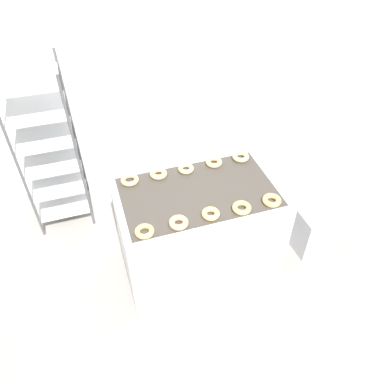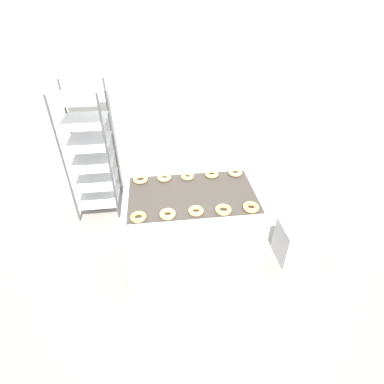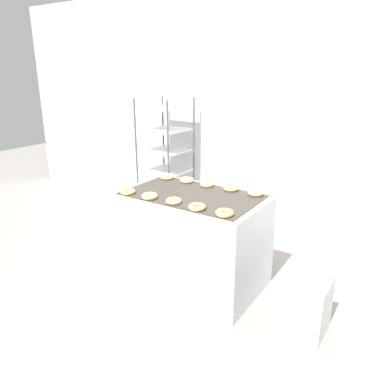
{
  "view_description": "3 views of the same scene",
  "coord_description": "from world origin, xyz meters",
  "px_view_note": "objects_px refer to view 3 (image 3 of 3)",
  "views": [
    {
      "loc": [
        -0.7,
        -1.35,
        2.72
      ],
      "look_at": [
        0.0,
        0.79,
        0.71
      ],
      "focal_mm": 35.0,
      "sensor_mm": 36.0,
      "label": 1
    },
    {
      "loc": [
        -0.27,
        -1.54,
        2.45
      ],
      "look_at": [
        0.0,
        0.64,
        0.87
      ],
      "focal_mm": 28.0,
      "sensor_mm": 36.0,
      "label": 2
    },
    {
      "loc": [
        1.67,
        -1.92,
        1.88
      ],
      "look_at": [
        0.0,
        0.64,
        0.87
      ],
      "focal_mm": 35.0,
      "sensor_mm": 36.0,
      "label": 3
    }
  ],
  "objects_px": {
    "donut_near_rightmost": "(225,213)",
    "donut_near_leftmost": "(128,192)",
    "fryer_machine": "(192,239)",
    "donut_far_right": "(231,188)",
    "donut_far_center": "(207,184)",
    "baking_rack_cart": "(166,161)",
    "glaze_bin": "(304,304)",
    "donut_far_left": "(187,180)",
    "donut_far_leftmost": "(167,177)",
    "donut_near_left": "(150,196)",
    "donut_near_right": "(197,207)",
    "donut_far_rightmost": "(256,193)",
    "donut_near_center": "(174,201)"
  },
  "relations": [
    {
      "from": "donut_near_rightmost",
      "to": "donut_near_leftmost",
      "type": "bearing_deg",
      "value": -179.51
    },
    {
      "from": "fryer_machine",
      "to": "donut_far_right",
      "type": "height_order",
      "value": "donut_far_right"
    },
    {
      "from": "donut_far_center",
      "to": "baking_rack_cart",
      "type": "bearing_deg",
      "value": 143.85
    },
    {
      "from": "glaze_bin",
      "to": "donut_far_left",
      "type": "distance_m",
      "value": 1.51
    },
    {
      "from": "glaze_bin",
      "to": "donut_near_rightmost",
      "type": "xyz_separation_m",
      "value": [
        -0.6,
        -0.16,
        0.65
      ]
    },
    {
      "from": "fryer_machine",
      "to": "donut_far_leftmost",
      "type": "distance_m",
      "value": 0.7
    },
    {
      "from": "donut_near_leftmost",
      "to": "donut_near_left",
      "type": "xyz_separation_m",
      "value": [
        0.24,
        0.0,
        0.0
      ]
    },
    {
      "from": "donut_near_leftmost",
      "to": "donut_far_leftmost",
      "type": "distance_m",
      "value": 0.56
    },
    {
      "from": "donut_near_right",
      "to": "donut_far_left",
      "type": "distance_m",
      "value": 0.73
    },
    {
      "from": "fryer_machine",
      "to": "donut_far_rightmost",
      "type": "height_order",
      "value": "donut_far_rightmost"
    },
    {
      "from": "baking_rack_cart",
      "to": "donut_far_leftmost",
      "type": "bearing_deg",
      "value": -52.17
    },
    {
      "from": "glaze_bin",
      "to": "donut_near_center",
      "type": "distance_m",
      "value": 1.26
    },
    {
      "from": "donut_far_center",
      "to": "donut_far_rightmost",
      "type": "bearing_deg",
      "value": 1.1
    },
    {
      "from": "donut_near_leftmost",
      "to": "donut_far_right",
      "type": "height_order",
      "value": "donut_far_right"
    },
    {
      "from": "donut_far_left",
      "to": "donut_far_right",
      "type": "height_order",
      "value": "donut_far_left"
    },
    {
      "from": "donut_near_left",
      "to": "donut_far_leftmost",
      "type": "xyz_separation_m",
      "value": [
        -0.23,
        0.55,
        -0.0
      ]
    },
    {
      "from": "donut_far_left",
      "to": "donut_far_rightmost",
      "type": "height_order",
      "value": "same"
    },
    {
      "from": "donut_near_right",
      "to": "donut_near_rightmost",
      "type": "bearing_deg",
      "value": 0.73
    },
    {
      "from": "fryer_machine",
      "to": "donut_near_rightmost",
      "type": "bearing_deg",
      "value": -30.81
    },
    {
      "from": "fryer_machine",
      "to": "donut_near_left",
      "type": "height_order",
      "value": "donut_near_left"
    },
    {
      "from": "donut_near_center",
      "to": "donut_near_rightmost",
      "type": "xyz_separation_m",
      "value": [
        0.46,
        -0.01,
        0.0
      ]
    },
    {
      "from": "donut_near_center",
      "to": "donut_near_right",
      "type": "height_order",
      "value": "same"
    },
    {
      "from": "donut_near_center",
      "to": "donut_near_rightmost",
      "type": "distance_m",
      "value": 0.46
    },
    {
      "from": "baking_rack_cart",
      "to": "donut_far_rightmost",
      "type": "distance_m",
      "value": 1.71
    },
    {
      "from": "donut_far_leftmost",
      "to": "donut_far_center",
      "type": "relative_size",
      "value": 1.1
    },
    {
      "from": "donut_near_right",
      "to": "donut_far_leftmost",
      "type": "distance_m",
      "value": 0.89
    },
    {
      "from": "donut_near_left",
      "to": "donut_near_right",
      "type": "xyz_separation_m",
      "value": [
        0.47,
        0.0,
        -0.0
      ]
    },
    {
      "from": "baking_rack_cart",
      "to": "donut_far_left",
      "type": "xyz_separation_m",
      "value": [
        0.83,
        -0.76,
        0.08
      ]
    },
    {
      "from": "donut_far_leftmost",
      "to": "donut_far_right",
      "type": "relative_size",
      "value": 1.04
    },
    {
      "from": "donut_near_left",
      "to": "donut_near_rightmost",
      "type": "bearing_deg",
      "value": 0.31
    },
    {
      "from": "donut_near_left",
      "to": "donut_near_right",
      "type": "relative_size",
      "value": 0.98
    },
    {
      "from": "donut_near_left",
      "to": "donut_far_center",
      "type": "relative_size",
      "value": 1.06
    },
    {
      "from": "donut_near_leftmost",
      "to": "donut_far_left",
      "type": "relative_size",
      "value": 0.97
    },
    {
      "from": "donut_near_right",
      "to": "donut_near_rightmost",
      "type": "distance_m",
      "value": 0.24
    },
    {
      "from": "donut_near_right",
      "to": "donut_far_left",
      "type": "relative_size",
      "value": 1.01
    },
    {
      "from": "donut_near_center",
      "to": "donut_far_leftmost",
      "type": "bearing_deg",
      "value": 131.13
    },
    {
      "from": "fryer_machine",
      "to": "baking_rack_cart",
      "type": "height_order",
      "value": "baking_rack_cart"
    },
    {
      "from": "donut_far_leftmost",
      "to": "donut_far_center",
      "type": "height_order",
      "value": "same"
    },
    {
      "from": "donut_far_left",
      "to": "donut_near_left",
      "type": "bearing_deg",
      "value": -89.99
    },
    {
      "from": "donut_near_leftmost",
      "to": "donut_near_center",
      "type": "distance_m",
      "value": 0.48
    },
    {
      "from": "baking_rack_cart",
      "to": "donut_near_rightmost",
      "type": "distance_m",
      "value": 2.03
    },
    {
      "from": "donut_near_rightmost",
      "to": "donut_far_center",
      "type": "bearing_deg",
      "value": 131.16
    },
    {
      "from": "donut_far_center",
      "to": "fryer_machine",
      "type": "bearing_deg",
      "value": -87.41
    },
    {
      "from": "donut_far_right",
      "to": "donut_far_rightmost",
      "type": "distance_m",
      "value": 0.24
    },
    {
      "from": "donut_far_rightmost",
      "to": "donut_near_center",
      "type": "bearing_deg",
      "value": -130.17
    },
    {
      "from": "glaze_bin",
      "to": "donut_far_center",
      "type": "height_order",
      "value": "donut_far_center"
    },
    {
      "from": "donut_near_leftmost",
      "to": "fryer_machine",
      "type": "bearing_deg",
      "value": 31.1
    },
    {
      "from": "donut_far_left",
      "to": "donut_far_right",
      "type": "bearing_deg",
      "value": 0.65
    },
    {
      "from": "donut_near_leftmost",
      "to": "donut_far_rightmost",
      "type": "relative_size",
      "value": 0.93
    },
    {
      "from": "fryer_machine",
      "to": "donut_far_right",
      "type": "xyz_separation_m",
      "value": [
        0.23,
        0.28,
        0.44
      ]
    }
  ]
}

